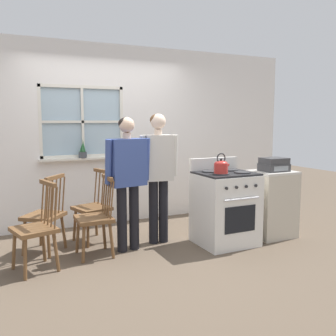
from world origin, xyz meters
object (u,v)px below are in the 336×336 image
object	(u,v)px
chair_near_wall	(36,229)
side_counter	(271,204)
stereo	(274,165)
chair_by_window	(96,219)
chair_near_stove	(93,208)
person_teen_center	(158,167)
potted_plant	(83,152)
person_elderly_left	(127,172)
chair_center_cluster	(45,216)
kettle	(221,166)
stove	(225,207)

from	to	relation	value
chair_near_wall	side_counter	size ratio (longest dim) A/B	1.04
stereo	chair_by_window	bearing A→B (deg)	172.55
chair_by_window	chair_near_stove	world-z (taller)	same
chair_near_stove	person_teen_center	world-z (taller)	person_teen_center
potted_plant	side_counter	world-z (taller)	potted_plant
person_elderly_left	chair_near_stove	bearing A→B (deg)	110.42
person_teen_center	stereo	size ratio (longest dim) A/B	4.88
chair_near_wall	side_counter	xyz separation A→B (m)	(3.04, -0.13, 0.01)
person_elderly_left	person_teen_center	xyz separation A→B (m)	(0.45, 0.11, 0.02)
chair_center_cluster	chair_near_wall	bearing A→B (deg)	22.66
chair_near_wall	kettle	size ratio (longest dim) A/B	3.80
potted_plant	kettle	bearing A→B (deg)	-51.74
chair_near_wall	kettle	bearing A→B (deg)	68.62
person_elderly_left	stove	distance (m)	1.34
potted_plant	stereo	xyz separation A→B (m)	(2.21, -1.54, -0.13)
person_teen_center	kettle	xyz separation A→B (m)	(0.60, -0.53, 0.03)
person_elderly_left	stereo	size ratio (longest dim) A/B	4.74
chair_center_cluster	potted_plant	distance (m)	1.28
chair_near_wall	chair_near_stove	xyz separation A→B (m)	(0.78, 0.69, 0.00)
kettle	side_counter	distance (m)	1.09
chair_by_window	chair_center_cluster	xyz separation A→B (m)	(-0.52, 0.37, 0.00)
stove	side_counter	distance (m)	0.75
stereo	kettle	bearing A→B (deg)	-173.34
chair_by_window	person_teen_center	distance (m)	1.02
chair_near_wall	potted_plant	bearing A→B (deg)	134.97
kettle	person_elderly_left	bearing A→B (deg)	158.07
kettle	stereo	size ratio (longest dim) A/B	0.73
person_elderly_left	person_teen_center	distance (m)	0.46
chair_by_window	person_teen_center	world-z (taller)	person_teen_center
chair_near_stove	potted_plant	distance (m)	0.98
stove	kettle	distance (m)	0.59
stove	side_counter	bearing A→B (deg)	-0.31
chair_center_cluster	stove	bearing A→B (deg)	112.36
potted_plant	side_counter	distance (m)	2.77
person_teen_center	potted_plant	world-z (taller)	person_teen_center
chair_center_cluster	person_teen_center	size ratio (longest dim) A/B	0.57
chair_near_stove	chair_by_window	bearing A→B (deg)	-27.59
person_teen_center	person_elderly_left	bearing A→B (deg)	-160.96
chair_near_stove	kettle	xyz separation A→B (m)	(1.34, -0.95, 0.58)
chair_near_stove	potted_plant	size ratio (longest dim) A/B	3.28
potted_plant	stove	bearing A→B (deg)	-46.14
chair_by_window	kettle	world-z (taller)	kettle
chair_center_cluster	chair_near_stove	xyz separation A→B (m)	(0.62, 0.16, 0.00)
chair_by_window	side_counter	distance (m)	2.38
person_elderly_left	potted_plant	world-z (taller)	person_elderly_left
person_teen_center	chair_by_window	bearing A→B (deg)	-166.81
person_elderly_left	stereo	xyz separation A→B (m)	(1.96, -0.31, 0.02)
kettle	stereo	world-z (taller)	kettle
chair_by_window	chair_center_cluster	distance (m)	0.64
person_elderly_left	stereo	bearing A→B (deg)	-17.84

